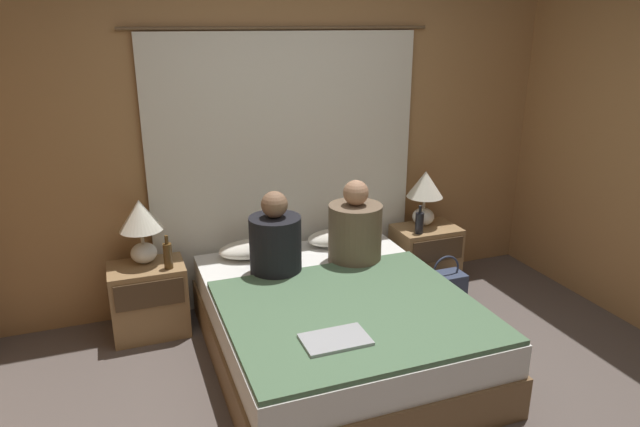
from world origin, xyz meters
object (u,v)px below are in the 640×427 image
pillow_right (339,237)px  person_left_in_bed (275,242)px  lamp_left (141,223)px  handbag_on_floor (445,288)px  bed (335,326)px  beer_bottle_on_left_stand (168,255)px  nightstand_left (149,299)px  laptop_on_bed (335,340)px  person_right_in_bed (355,230)px  nightstand_right (425,256)px  lamp_right (425,191)px  pillow_left (253,249)px  beer_bottle_on_right_stand (419,222)px

pillow_right → person_left_in_bed: 0.73m
lamp_left → handbag_on_floor: size_ratio=1.11×
bed → pillow_right: pillow_right is taller
beer_bottle_on_left_stand → bed: bearing=-34.7°
person_left_in_bed → beer_bottle_on_left_stand: size_ratio=2.47×
lamp_left → handbag_on_floor: bearing=-11.2°
nightstand_left → laptop_on_bed: nightstand_left is taller
bed → person_right_in_bed: size_ratio=3.16×
laptop_on_bed → person_left_in_bed: bearing=92.0°
nightstand_right → pillow_right: bearing=178.2°
lamp_right → person_right_in_bed: bearing=-153.7°
nightstand_right → pillow_right: 0.81m
handbag_on_floor → pillow_right: bearing=152.2°
lamp_left → person_right_in_bed: size_ratio=0.75×
nightstand_right → laptop_on_bed: size_ratio=1.44×
pillow_right → laptop_on_bed: size_ratio=1.42×
nightstand_right → bed: bearing=-145.7°
person_left_in_bed → laptop_on_bed: bearing=-88.0°
lamp_left → laptop_on_bed: lamp_left is taller
nightstand_left → person_right_in_bed: person_right_in_bed is taller
pillow_left → beer_bottle_on_right_stand: bearing=-5.0°
beer_bottle_on_right_stand → person_left_in_bed: bearing=-169.5°
beer_bottle_on_right_stand → person_right_in_bed: bearing=-160.7°
nightstand_right → lamp_left: 2.29m
lamp_right → beer_bottle_on_left_stand: (-2.07, -0.16, -0.20)m
laptop_on_bed → nightstand_left: bearing=123.4°
beer_bottle_on_left_stand → beer_bottle_on_right_stand: (1.95, 0.00, -0.01)m
pillow_left → person_right_in_bed: size_ratio=0.84×
bed → beer_bottle_on_left_stand: bearing=145.3°
person_right_in_bed → laptop_on_bed: (-0.55, -1.01, -0.20)m
nightstand_left → handbag_on_floor: nightstand_left is taller
person_left_in_bed → beer_bottle_on_left_stand: bearing=161.5°
nightstand_right → pillow_left: 1.48m
nightstand_right → laptop_on_bed: (-1.34, -1.33, 0.25)m
bed → nightstand_right: nightstand_right is taller
person_left_in_bed → beer_bottle_on_right_stand: 1.28m
pillow_left → handbag_on_floor: size_ratio=1.24×
nightstand_right → lamp_right: bearing=90.0°
nightstand_left → lamp_right: size_ratio=1.13×
lamp_left → pillow_left: bearing=-3.2°
bed → lamp_right: size_ratio=4.20×
nightstand_left → person_left_in_bed: 1.00m
person_left_in_bed → laptop_on_bed: (0.04, -1.01, -0.20)m
person_right_in_bed → beer_bottle_on_right_stand: size_ratio=2.65×
nightstand_right → person_right_in_bed: (-0.79, -0.32, 0.45)m
pillow_left → beer_bottle_on_left_stand: size_ratio=2.15×
beer_bottle_on_left_stand → person_right_in_bed: bearing=-10.2°
beer_bottle_on_left_stand → beer_bottle_on_right_stand: beer_bottle_on_left_stand is taller
nightstand_right → lamp_left: lamp_left is taller
nightstand_right → pillow_left: bearing=179.1°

